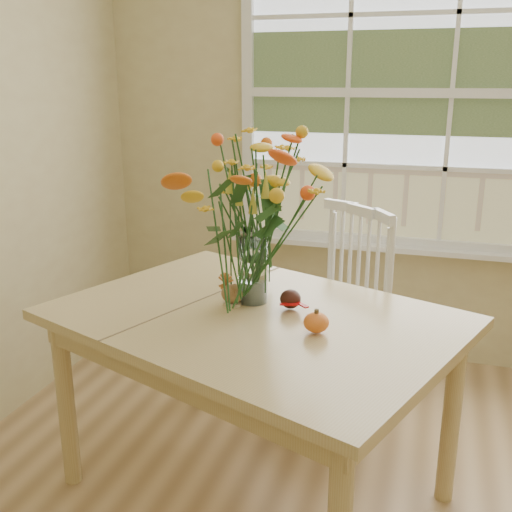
% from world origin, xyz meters
% --- Properties ---
extents(wall_back, '(4.00, 0.02, 2.70)m').
position_xyz_m(wall_back, '(0.00, 2.25, 1.35)').
color(wall_back, '#C7B67F').
rests_on(wall_back, floor).
extents(window, '(2.42, 0.12, 1.74)m').
position_xyz_m(window, '(0.00, 2.21, 1.53)').
color(window, silver).
rests_on(window, wall_back).
extents(dining_table, '(1.72, 1.48, 0.78)m').
position_xyz_m(dining_table, '(-0.65, 0.79, 0.68)').
color(dining_table, tan).
rests_on(dining_table, floor).
extents(windsor_chair, '(0.65, 0.65, 1.02)m').
position_xyz_m(windsor_chair, '(-0.44, 1.54, 0.57)').
color(windsor_chair, white).
rests_on(windsor_chair, floor).
extents(flower_vase, '(0.56, 0.56, 0.66)m').
position_xyz_m(flower_vase, '(-0.70, 0.91, 1.17)').
color(flower_vase, white).
rests_on(flower_vase, dining_table).
extents(pumpkin, '(0.09, 0.09, 0.07)m').
position_xyz_m(pumpkin, '(-0.39, 0.68, 0.81)').
color(pumpkin, '#EF5A1C').
rests_on(pumpkin, dining_table).
extents(turkey_figurine, '(0.11, 0.09, 0.11)m').
position_xyz_m(turkey_figurine, '(-0.76, 0.84, 0.82)').
color(turkey_figurine, '#CCB78C').
rests_on(turkey_figurine, dining_table).
extents(dark_gourd, '(0.13, 0.10, 0.07)m').
position_xyz_m(dark_gourd, '(-0.53, 0.87, 0.81)').
color(dark_gourd, '#38160F').
rests_on(dark_gourd, dining_table).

